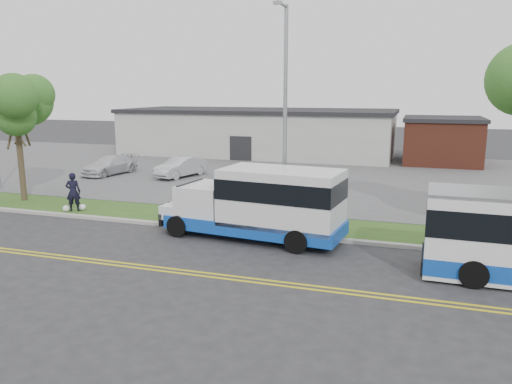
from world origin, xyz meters
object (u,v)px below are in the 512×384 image
(parked_car_a, at_px, (181,167))
(parked_car_b, at_px, (110,165))
(streetlight_near, at_px, (285,110))
(shuttle_bus, at_px, (264,202))
(pedestrian, at_px, (73,192))
(tree_west, at_px, (16,108))

(parked_car_a, distance_m, parked_car_b, 5.41)
(streetlight_near, xyz_separation_m, shuttle_bus, (-0.25, -2.21, -3.64))
(parked_car_a, bearing_deg, pedestrian, -76.68)
(tree_west, relative_size, shuttle_bus, 0.87)
(tree_west, bearing_deg, parked_car_b, 93.36)
(streetlight_near, height_order, parked_car_b, streetlight_near)
(tree_west, relative_size, parked_car_b, 1.52)
(streetlight_near, xyz_separation_m, pedestrian, (-10.68, -0.83, -4.15))
(streetlight_near, bearing_deg, pedestrian, -175.57)
(pedestrian, height_order, parked_car_b, pedestrian)
(shuttle_bus, distance_m, parked_car_b, 19.22)
(pedestrian, distance_m, parked_car_b, 11.36)
(tree_west, xyz_separation_m, streetlight_near, (15.00, -0.47, 0.11))
(parked_car_a, bearing_deg, shuttle_bus, -34.91)
(tree_west, xyz_separation_m, parked_car_a, (4.85, 9.56, -4.33))
(streetlight_near, height_order, pedestrian, streetlight_near)
(shuttle_bus, relative_size, parked_car_a, 1.90)
(parked_car_b, bearing_deg, shuttle_bus, -26.51)
(shuttle_bus, relative_size, parked_car_b, 1.76)
(shuttle_bus, height_order, pedestrian, shuttle_bus)
(tree_west, relative_size, streetlight_near, 0.73)
(shuttle_bus, relative_size, pedestrian, 4.07)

